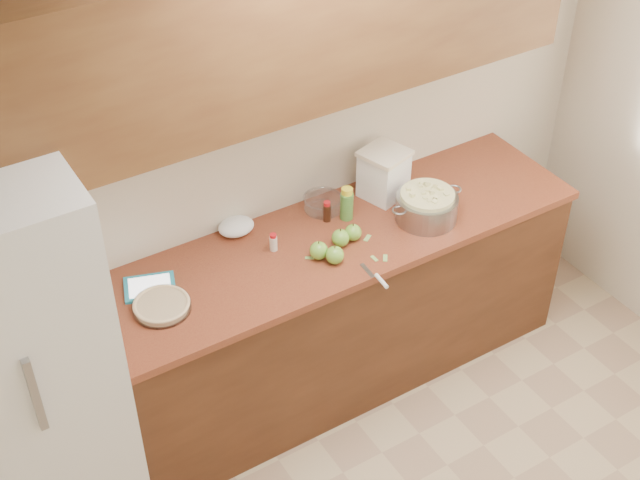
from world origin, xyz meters
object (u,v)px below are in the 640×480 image
pie (162,306)px  tablet (150,287)px  colander (427,206)px  flour_canister (384,173)px

pie → tablet: size_ratio=0.95×
colander → tablet: size_ratio=1.51×
pie → flour_canister: flour_canister is taller
tablet → flour_canister: bearing=20.9°
pie → tablet: (0.01, 0.15, -0.01)m
colander → flour_canister: bearing=103.5°
pie → tablet: bearing=86.6°
colander → flour_canister: 0.28m
flour_canister → tablet: (-1.27, -0.04, -0.12)m
colander → flour_canister: flour_canister is taller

